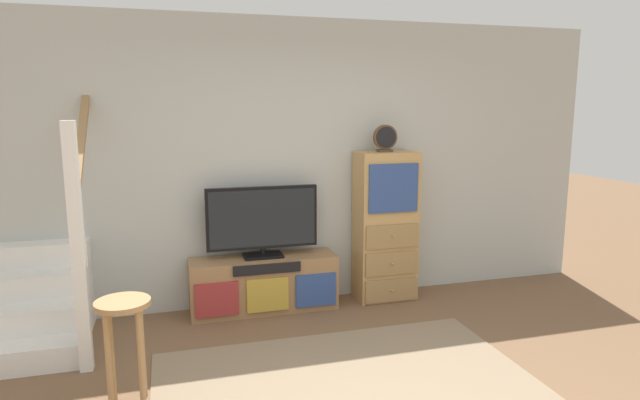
{
  "coord_description": "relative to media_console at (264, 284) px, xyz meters",
  "views": [
    {
      "loc": [
        -1.13,
        -2.6,
        1.9
      ],
      "look_at": [
        0.09,
        1.67,
        1.12
      ],
      "focal_mm": 30.42,
      "sensor_mm": 36.0,
      "label": 1
    }
  ],
  "objects": [
    {
      "name": "back_wall",
      "position": [
        0.3,
        0.27,
        1.09
      ],
      "size": [
        6.4,
        0.12,
        2.7
      ],
      "primitive_type": "cube",
      "color": "#B2B7B2",
      "rests_on": "ground_plane"
    },
    {
      "name": "area_rug",
      "position": [
        0.3,
        -1.59,
        -0.25
      ],
      "size": [
        2.6,
        1.8,
        0.01
      ],
      "primitive_type": "cube",
      "color": "#847056",
      "rests_on": "ground_plane"
    },
    {
      "name": "media_console",
      "position": [
        0.0,
        0.0,
        0.0
      ],
      "size": [
        1.36,
        0.38,
        0.51
      ],
      "color": "#997047",
      "rests_on": "ground_plane"
    },
    {
      "name": "television",
      "position": [
        0.0,
        0.02,
        0.61
      ],
      "size": [
        1.02,
        0.22,
        0.66
      ],
      "color": "black",
      "rests_on": "media_console"
    },
    {
      "name": "side_cabinet",
      "position": [
        1.21,
        0.01,
        0.47
      ],
      "size": [
        0.58,
        0.38,
        1.46
      ],
      "color": "tan",
      "rests_on": "ground_plane"
    },
    {
      "name": "desk_clock",
      "position": [
        1.19,
        -0.0,
        1.33
      ],
      "size": [
        0.23,
        0.08,
        0.26
      ],
      "color": "#4C3823",
      "rests_on": "side_cabinet"
    },
    {
      "name": "staircase",
      "position": [
        -1.94,
        0.01,
        0.11
      ],
      "size": [
        1.0,
        1.36,
        2.2
      ],
      "color": "white",
      "rests_on": "ground_plane"
    },
    {
      "name": "bar_stool_near",
      "position": [
        -1.13,
        -1.38,
        0.27
      ],
      "size": [
        0.34,
        0.34,
        0.71
      ],
      "color": "#A37A4C",
      "rests_on": "ground_plane"
    }
  ]
}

